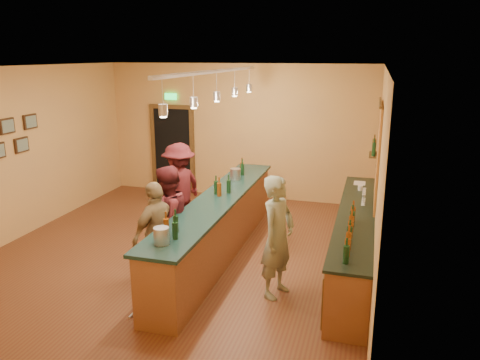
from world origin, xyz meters
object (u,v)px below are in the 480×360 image
(customer_a, at_px, (167,221))
(bar_stool, at_px, (276,211))
(tasting_bar, at_px, (218,222))
(back_counter, at_px, (355,239))
(bartender, at_px, (278,237))
(customer_b, at_px, (157,233))
(customer_c, at_px, (179,187))

(customer_a, relative_size, bar_stool, 2.28)
(customer_a, bearing_deg, tasting_bar, 160.18)
(back_counter, distance_m, bartender, 1.68)
(tasting_bar, xyz_separation_m, customer_b, (-0.55, -1.22, 0.20))
(customer_a, bearing_deg, bar_stool, 153.13)
(bartender, xyz_separation_m, customer_c, (-2.38, 2.03, -0.02))
(bartender, height_order, customer_b, bartender)
(customer_b, bearing_deg, tasting_bar, 176.22)
(customer_b, height_order, customer_c, customer_c)
(customer_a, relative_size, customer_c, 1.00)
(back_counter, height_order, tasting_bar, tasting_bar)
(tasting_bar, bearing_deg, back_counter, 4.51)
(customer_a, distance_m, customer_c, 1.91)
(customer_a, bearing_deg, customer_b, 12.68)
(back_counter, bearing_deg, bar_stool, 156.54)
(customer_c, bearing_deg, bartender, 65.96)
(back_counter, height_order, bar_stool, back_counter)
(bartender, bearing_deg, back_counter, -20.86)
(customer_b, distance_m, bar_stool, 2.47)
(bartender, relative_size, customer_a, 1.02)
(bartender, distance_m, customer_a, 1.82)
(tasting_bar, relative_size, customer_c, 2.91)
(customer_c, bearing_deg, tasting_bar, 65.99)
(back_counter, bearing_deg, customer_c, 167.19)
(bar_stool, bearing_deg, customer_c, 175.81)
(back_counter, distance_m, tasting_bar, 2.31)
(customer_a, distance_m, bar_stool, 2.19)
(bartender, bearing_deg, tasting_bar, 68.21)
(bartender, xyz_separation_m, customer_a, (-1.81, 0.21, -0.02))
(tasting_bar, relative_size, customer_a, 2.91)
(customer_a, height_order, customer_c, same)
(customer_c, xyz_separation_m, bar_stool, (1.96, -0.14, -0.25))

